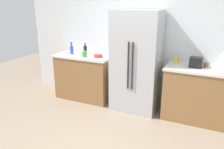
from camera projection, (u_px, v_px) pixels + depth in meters
name	position (u px, v px, depth m)	size (l,w,h in m)	color
kitchen_back_panel	(146.00, 28.00, 4.17)	(5.21, 0.10, 2.96)	silver
counter_left	(85.00, 77.00, 4.65)	(1.16, 0.60, 0.92)	olive
counter_right	(199.00, 94.00, 3.75)	(1.16, 0.60, 0.92)	olive
refrigerator	(136.00, 62.00, 4.04)	(0.83, 0.63, 1.81)	#B2B5BA
toaster	(196.00, 62.00, 3.65)	(0.20, 0.18, 0.16)	black
bottle_a	(72.00, 49.00, 4.58)	(0.08, 0.08, 0.24)	blue
bottle_b	(85.00, 50.00, 4.53)	(0.07, 0.07, 0.23)	black
cup_a	(176.00, 60.00, 3.90)	(0.08, 0.08, 0.10)	yellow
cup_b	(206.00, 65.00, 3.66)	(0.08, 0.08, 0.07)	brown
cup_c	(84.00, 54.00, 4.34)	(0.09, 0.09, 0.11)	green
bowl_a	(98.00, 56.00, 4.33)	(0.17, 0.17, 0.05)	red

